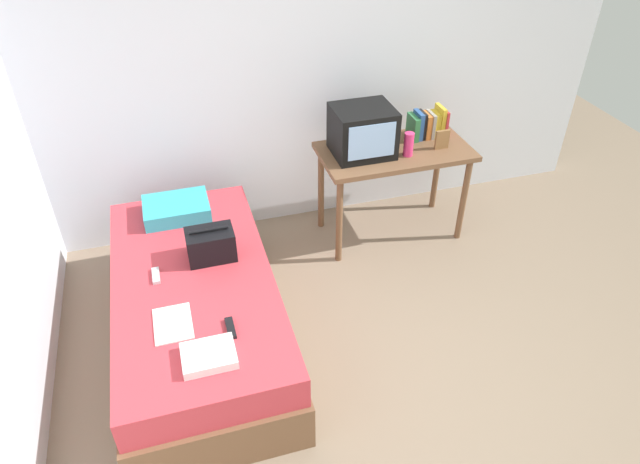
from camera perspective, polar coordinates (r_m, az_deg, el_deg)
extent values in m
plane|color=#84705B|center=(3.64, 6.35, -15.03)|extent=(8.00, 8.00, 0.00)
cube|color=silver|center=(4.44, -2.44, 16.22)|extent=(5.20, 0.10, 2.60)
cube|color=brown|center=(3.84, -12.00, -8.71)|extent=(1.00, 2.00, 0.32)
cube|color=#C63842|center=(3.66, -12.52, -5.72)|extent=(0.97, 1.94, 0.22)
cube|color=brown|center=(4.42, 7.56, 8.02)|extent=(1.16, 0.60, 0.04)
cylinder|color=brown|center=(4.26, 1.95, 1.08)|extent=(0.05, 0.05, 0.73)
cylinder|color=brown|center=(4.65, 14.24, 3.16)|extent=(0.05, 0.05, 0.73)
cylinder|color=brown|center=(4.64, 0.10, 4.37)|extent=(0.05, 0.05, 0.73)
cylinder|color=brown|center=(5.00, 11.66, 6.08)|extent=(0.05, 0.05, 0.73)
cube|color=black|center=(4.25, 4.30, 10.10)|extent=(0.44, 0.38, 0.36)
cube|color=#8CB2E0|center=(4.09, 5.25, 9.05)|extent=(0.35, 0.01, 0.26)
cylinder|color=#E53372|center=(4.30, 8.91, 8.72)|extent=(0.07, 0.07, 0.18)
cube|color=#337F47|center=(4.55, 9.34, 10.36)|extent=(0.04, 0.17, 0.19)
cube|color=#2D5699|center=(4.56, 9.85, 10.56)|extent=(0.04, 0.14, 0.22)
cube|color=black|center=(4.57, 10.22, 10.58)|extent=(0.02, 0.13, 0.21)
cube|color=#CC7233|center=(4.59, 10.61, 10.52)|extent=(0.04, 0.15, 0.19)
cube|color=gray|center=(4.61, 11.03, 10.59)|extent=(0.03, 0.15, 0.20)
cube|color=gold|center=(4.62, 11.45, 10.61)|extent=(0.04, 0.14, 0.20)
cube|color=gold|center=(4.63, 11.94, 10.90)|extent=(0.03, 0.16, 0.24)
cube|color=#B72D33|center=(4.65, 12.25, 10.79)|extent=(0.02, 0.17, 0.21)
cube|color=olive|center=(4.45, 12.19, 9.08)|extent=(0.11, 0.02, 0.15)
cube|color=#33A8B7|center=(4.13, -14.25, 2.29)|extent=(0.45, 0.34, 0.11)
cube|color=black|center=(3.65, -10.94, -1.25)|extent=(0.30, 0.20, 0.20)
cylinder|color=black|center=(3.59, -11.15, 0.21)|extent=(0.24, 0.02, 0.02)
cube|color=white|center=(3.31, -14.60, -8.92)|extent=(0.21, 0.29, 0.01)
cube|color=black|center=(3.21, -9.00, -9.53)|extent=(0.04, 0.16, 0.02)
cube|color=#B7B7BC|center=(3.63, -16.19, -4.25)|extent=(0.04, 0.14, 0.02)
cube|color=white|center=(3.07, -11.13, -12.13)|extent=(0.28, 0.22, 0.05)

